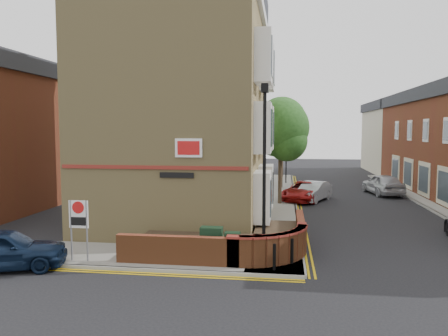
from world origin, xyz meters
TOP-DOWN VIEW (x-y plane):
  - ground at (0.00, 0.00)m, footprint 120.00×120.00m
  - pavement_corner at (-3.50, 1.50)m, footprint 13.00×3.00m
  - pavement_main at (2.00, 16.00)m, footprint 2.00×32.00m
  - kerb_side at (-3.50, 0.00)m, footprint 13.00×0.15m
  - kerb_main_near at (3.00, 16.00)m, footprint 0.15×32.00m
  - kerb_main_far at (11.00, 13.00)m, footprint 0.15×40.00m
  - yellow_lines_side at (-3.50, -0.25)m, footprint 13.00×0.28m
  - yellow_lines_main at (3.25, 16.00)m, footprint 0.28×32.00m
  - corner_building at (-2.84, 8.00)m, footprint 8.95×10.40m
  - garden_wall at (0.00, 2.50)m, footprint 6.80×6.00m
  - lamppost at (1.60, 1.20)m, footprint 0.25×0.50m
  - utility_cabinet_large at (-0.30, 1.30)m, footprint 0.80×0.45m
  - utility_cabinet_small at (0.50, 1.00)m, footprint 0.55×0.40m
  - bollard_near at (2.00, 0.40)m, footprint 0.11×0.11m
  - bollard_far at (2.60, 1.20)m, footprint 0.11×0.11m
  - zone_sign at (-5.00, 0.50)m, footprint 0.72×0.07m
  - far_terrace_cream at (14.50, 38.00)m, footprint 5.40×12.40m
  - tree_near at (2.00, 14.05)m, footprint 3.64×3.65m
  - tree_mid at (2.00, 22.05)m, footprint 4.03×4.03m
  - tree_far at (2.00, 30.05)m, footprint 3.81×3.81m
  - traffic_light_assembly at (2.40, 25.00)m, footprint 0.20×0.16m
  - navy_hatchback at (-7.32, -0.50)m, footprint 4.56×2.99m
  - silver_car_near at (4.22, 15.93)m, footprint 2.91×4.22m
  - red_car_main at (3.60, 16.00)m, footprint 3.47×5.18m
  - silver_car_far at (9.59, 19.69)m, footprint 2.65×4.89m

SIDE VIEW (x-z plane):
  - ground at x=0.00m, z-range 0.00..0.00m
  - garden_wall at x=0.00m, z-range -0.60..0.60m
  - yellow_lines_side at x=-3.50m, z-range 0.00..0.01m
  - yellow_lines_main at x=3.25m, z-range 0.00..0.01m
  - pavement_corner at x=-3.50m, z-range 0.00..0.12m
  - pavement_main at x=2.00m, z-range 0.00..0.12m
  - kerb_side at x=-3.50m, z-range 0.00..0.12m
  - kerb_main_near at x=3.00m, z-range 0.00..0.12m
  - kerb_main_far at x=11.00m, z-range 0.00..0.12m
  - bollard_near at x=2.00m, z-range 0.12..1.02m
  - bollard_far at x=2.60m, z-range 0.12..1.02m
  - silver_car_near at x=4.22m, z-range 0.00..1.32m
  - red_car_main at x=3.60m, z-range 0.00..1.32m
  - utility_cabinet_small at x=0.50m, z-range 0.12..1.22m
  - utility_cabinet_large at x=-0.30m, z-range 0.12..1.32m
  - navy_hatchback at x=-7.32m, z-range 0.00..1.44m
  - silver_car_far at x=9.59m, z-range 0.00..1.58m
  - zone_sign at x=-5.00m, z-range 0.54..2.74m
  - traffic_light_assembly at x=2.40m, z-range 0.68..4.88m
  - lamppost at x=1.60m, z-range 0.19..6.49m
  - far_terrace_cream at x=14.50m, z-range 0.05..8.05m
  - tree_near at x=2.00m, z-range 1.35..8.05m
  - tree_far at x=2.00m, z-range 1.41..8.42m
  - tree_mid at x=2.00m, z-range 1.49..8.91m
  - corner_building at x=-2.84m, z-range -0.57..13.03m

